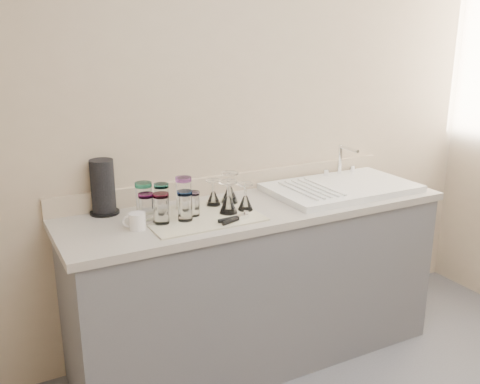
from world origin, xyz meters
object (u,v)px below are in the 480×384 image
tumbler_teal (144,199)px  tumbler_purple (184,193)px  tumbler_magenta (161,208)px  goblet_back_left (213,197)px  tumbler_cyan (162,198)px  paper_towel_roll (103,188)px  goblet_back_right (230,192)px  goblet_front_left (228,202)px  tumbler_lavender (194,203)px  goblet_front_right (245,201)px  can_opener (234,219)px  white_mug (137,221)px  tumbler_blue (185,205)px  sink_unit (341,187)px  tumbler_extra (146,208)px

tumbler_teal → tumbler_purple: 0.21m
tumbler_magenta → goblet_back_left: tumbler_magenta is taller
tumbler_teal → tumbler_cyan: size_ratio=1.12×
tumbler_teal → paper_towel_roll: 0.22m
goblet_back_right → goblet_front_left: (-0.08, -0.15, 0.00)m
tumbler_lavender → goblet_front_left: bearing=-14.3°
goblet_back_right → goblet_front_right: (0.01, -0.15, -0.01)m
can_opener → white_mug: 0.46m
can_opener → paper_towel_roll: bearing=140.7°
tumbler_cyan → tumbler_lavender: bearing=-45.0°
tumbler_purple → goblet_front_right: size_ratio=1.18×
goblet_front_left → white_mug: size_ratio=1.40×
tumbler_purple → tumbler_blue: size_ratio=1.12×
white_mug → tumbler_cyan: bearing=40.7°
tumbler_magenta → tumbler_blue: tumbler_magenta is taller
sink_unit → white_mug: size_ratio=7.07×
goblet_front_right → paper_towel_roll: paper_towel_roll is taller
goblet_front_right → tumbler_purple: bearing=147.3°
tumbler_magenta → goblet_front_left: bearing=-1.9°
tumbler_purple → white_mug: tumbler_purple is taller
tumbler_purple → tumbler_magenta: 0.24m
sink_unit → tumbler_teal: (-1.13, 0.09, 0.07)m
tumbler_blue → goblet_back_right: 0.35m
goblet_back_right → goblet_front_right: 0.15m
tumbler_blue → goblet_back_right: goblet_back_right is taller
tumbler_teal → tumbler_extra: size_ratio=1.15×
tumbler_cyan → white_mug: size_ratio=1.26×
goblet_front_left → tumbler_blue: bearing=-179.8°
goblet_back_left → tumbler_lavender: bearing=-146.2°
goblet_front_left → paper_towel_roll: (-0.54, 0.30, 0.07)m
tumbler_lavender → goblet_back_left: (0.16, 0.10, -0.02)m
tumbler_cyan → tumbler_blue: tumbler_cyan is taller
tumbler_cyan → tumbler_extra: 0.16m
goblet_back_left → white_mug: size_ratio=1.17×
tumbler_blue → can_opener: bearing=-30.3°
tumbler_magenta → goblet_back_right: goblet_back_right is taller
tumbler_blue → goblet_front_right: bearing=0.4°
tumbler_magenta → white_mug: size_ratio=1.27×
tumbler_purple → paper_towel_roll: bearing=160.8°
tumbler_blue → goblet_back_right: bearing=25.6°
tumbler_cyan → tumbler_magenta: 0.16m
sink_unit → can_opener: sink_unit is taller
tumbler_magenta → goblet_front_left: size_ratio=0.90×
paper_towel_roll → tumbler_cyan: bearing=-28.7°
tumbler_blue → paper_towel_roll: size_ratio=0.53×
goblet_back_right → goblet_front_right: goblet_back_right is taller
tumbler_blue → goblet_front_right: (0.33, 0.00, -0.03)m
tumbler_cyan → goblet_front_left: (0.29, -0.16, -0.02)m
tumbler_teal → goblet_back_left: size_ratio=1.21×
tumbler_extra → goblet_back_right: 0.49m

